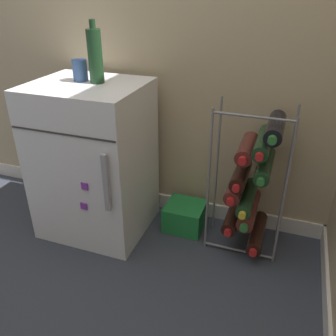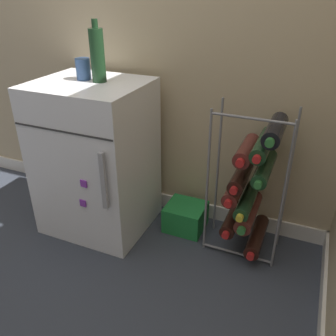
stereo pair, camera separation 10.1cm
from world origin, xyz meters
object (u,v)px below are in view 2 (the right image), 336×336
object	(u,v)px
mini_fridge	(96,158)
wine_rack	(251,185)
fridge_top_cup	(83,69)
fridge_top_bottle	(97,55)
soda_box	(186,217)

from	to	relation	value
mini_fridge	wine_rack	xyz separation A→B (m)	(0.82, 0.10, -0.03)
wine_rack	fridge_top_cup	xyz separation A→B (m)	(-0.86, -0.06, 0.49)
wine_rack	fridge_top_bottle	size ratio (longest dim) A/B	2.70
wine_rack	fridge_top_cup	bearing A→B (deg)	-175.97
fridge_top_cup	soda_box	bearing A→B (deg)	10.66
mini_fridge	soda_box	world-z (taller)	mini_fridge
wine_rack	fridge_top_cup	distance (m)	1.00
fridge_top_cup	wine_rack	bearing A→B (deg)	4.03
wine_rack	fridge_top_cup	size ratio (longest dim) A/B	7.47
mini_fridge	soda_box	xyz separation A→B (m)	(0.47, 0.14, -0.34)
mini_fridge	fridge_top_bottle	distance (m)	0.54
mini_fridge	soda_box	distance (m)	0.59
mini_fridge	fridge_top_bottle	world-z (taller)	fridge_top_bottle
mini_fridge	fridge_top_cup	distance (m)	0.47
soda_box	fridge_top_bottle	size ratio (longest dim) A/B	0.75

